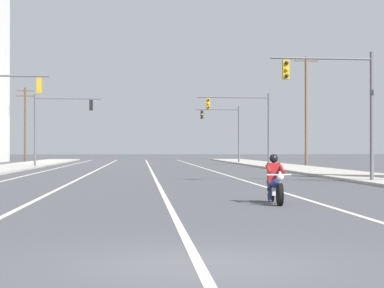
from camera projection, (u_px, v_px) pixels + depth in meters
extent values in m
plane|color=#47474C|center=(199.00, 264.00, 10.32)|extent=(400.00, 400.00, 0.00)
cube|color=beige|center=(151.00, 170.00, 55.20)|extent=(0.16, 100.00, 0.01)
cube|color=beige|center=(96.00, 170.00, 54.91)|extent=(0.16, 100.00, 0.01)
cube|color=beige|center=(210.00, 170.00, 55.52)|extent=(0.16, 100.00, 0.01)
cube|color=beige|center=(48.00, 170.00, 54.66)|extent=(0.16, 100.00, 0.01)
cube|color=#ADA89E|center=(318.00, 171.00, 51.03)|extent=(4.40, 110.00, 0.14)
cylinder|color=black|center=(280.00, 195.00, 20.82)|extent=(0.13, 0.64, 0.64)
cylinder|color=black|center=(271.00, 191.00, 22.37)|extent=(0.13, 0.64, 0.64)
cylinder|color=silver|center=(279.00, 183.00, 20.92)|extent=(0.07, 0.33, 0.68)
sphere|color=white|center=(280.00, 177.00, 20.77)|extent=(0.20, 0.20, 0.20)
cylinder|color=silver|center=(279.00, 175.00, 20.97)|extent=(0.70, 0.05, 0.04)
ellipsoid|color=navy|center=(276.00, 184.00, 21.48)|extent=(0.33, 0.56, 0.28)
cube|color=silver|center=(275.00, 191.00, 21.59)|extent=(0.25, 0.44, 0.24)
cube|color=black|center=(273.00, 185.00, 21.92)|extent=(0.29, 0.52, 0.12)
cube|color=navy|center=(271.00, 182.00, 22.32)|extent=(0.21, 0.36, 0.08)
cylinder|color=silver|center=(268.00, 193.00, 21.99)|extent=(0.09, 0.55, 0.08)
cube|color=maroon|center=(274.00, 172.00, 21.88)|extent=(0.36, 0.25, 0.56)
sphere|color=black|center=(274.00, 158.00, 21.86)|extent=(0.26, 0.26, 0.26)
cylinder|color=navy|center=(279.00, 185.00, 21.74)|extent=(0.15, 0.44, 0.30)
cylinder|color=navy|center=(281.00, 196.00, 21.56)|extent=(0.11, 0.16, 0.35)
cylinder|color=maroon|center=(282.00, 169.00, 21.63)|extent=(0.11, 0.52, 0.27)
cylinder|color=navy|center=(270.00, 185.00, 21.73)|extent=(0.15, 0.44, 0.30)
cylinder|color=navy|center=(270.00, 196.00, 21.55)|extent=(0.11, 0.16, 0.35)
cylinder|color=maroon|center=(268.00, 169.00, 21.61)|extent=(0.11, 0.52, 0.27)
cylinder|color=#56565B|center=(372.00, 117.00, 34.79)|extent=(0.18, 0.18, 6.20)
cylinder|color=#56565B|center=(321.00, 58.00, 34.51)|extent=(4.89, 0.35, 0.11)
cube|color=#B79319|center=(286.00, 70.00, 34.30)|extent=(0.31, 0.25, 0.90)
sphere|color=black|center=(287.00, 63.00, 34.15)|extent=(0.18, 0.18, 0.18)
sphere|color=orange|center=(287.00, 69.00, 34.14)|extent=(0.18, 0.18, 0.18)
sphere|color=black|center=(287.00, 76.00, 34.14)|extent=(0.18, 0.18, 0.18)
cylinder|color=#56565B|center=(16.00, 76.00, 42.82)|extent=(3.77, 0.34, 0.11)
cube|color=#B79319|center=(39.00, 86.00, 42.99)|extent=(0.31, 0.26, 0.90)
sphere|color=black|center=(39.00, 81.00, 43.14)|extent=(0.18, 0.18, 0.18)
sphere|color=orange|center=(39.00, 86.00, 43.14)|extent=(0.18, 0.18, 0.18)
sphere|color=black|center=(39.00, 91.00, 43.14)|extent=(0.18, 0.18, 0.18)
cylinder|color=#56565B|center=(269.00, 131.00, 61.04)|extent=(0.18, 0.18, 6.20)
cylinder|color=#56565B|center=(233.00, 97.00, 60.74)|extent=(5.95, 0.32, 0.11)
cube|color=#B79319|center=(208.00, 104.00, 60.52)|extent=(0.31, 0.25, 0.90)
sphere|color=black|center=(208.00, 100.00, 60.36)|extent=(0.18, 0.18, 0.18)
sphere|color=orange|center=(208.00, 104.00, 60.36)|extent=(0.18, 0.18, 0.18)
sphere|color=black|center=(208.00, 107.00, 60.36)|extent=(0.18, 0.18, 0.18)
cylinder|color=#56565B|center=(35.00, 131.00, 61.87)|extent=(0.18, 0.18, 6.20)
cylinder|color=#56565B|center=(68.00, 99.00, 62.18)|extent=(5.50, 0.30, 0.11)
cube|color=black|center=(91.00, 105.00, 62.38)|extent=(0.31, 0.25, 0.90)
sphere|color=black|center=(91.00, 102.00, 62.53)|extent=(0.18, 0.18, 0.18)
sphere|color=orange|center=(91.00, 105.00, 62.53)|extent=(0.18, 0.18, 0.18)
sphere|color=black|center=(91.00, 109.00, 62.53)|extent=(0.18, 0.18, 0.18)
cylinder|color=#56565B|center=(239.00, 135.00, 79.67)|extent=(0.18, 0.18, 6.20)
cylinder|color=#56565B|center=(217.00, 110.00, 79.60)|extent=(4.72, 0.25, 0.11)
cube|color=black|center=(202.00, 115.00, 79.53)|extent=(0.31, 0.25, 0.90)
sphere|color=black|center=(202.00, 112.00, 79.37)|extent=(0.18, 0.18, 0.18)
sphere|color=orange|center=(202.00, 114.00, 79.37)|extent=(0.18, 0.18, 0.18)
sphere|color=black|center=(202.00, 117.00, 79.37)|extent=(0.18, 0.18, 0.18)
cylinder|color=brown|center=(306.00, 111.00, 69.38)|extent=(0.26, 0.26, 10.30)
cube|color=brown|center=(306.00, 61.00, 69.41)|extent=(2.33, 0.12, 0.12)
cylinder|color=slate|center=(296.00, 60.00, 69.34)|extent=(0.08, 0.08, 0.12)
cylinder|color=slate|center=(316.00, 60.00, 69.48)|extent=(0.08, 0.08, 0.12)
cylinder|color=#4C3828|center=(25.00, 125.00, 91.84)|extent=(0.26, 0.26, 9.24)
cube|color=#4C3828|center=(25.00, 91.00, 91.87)|extent=(2.20, 0.12, 0.12)
cylinder|color=slate|center=(18.00, 90.00, 91.80)|extent=(0.08, 0.08, 0.12)
cylinder|color=slate|center=(33.00, 90.00, 91.94)|extent=(0.08, 0.08, 0.12)
cube|color=#4C3828|center=(25.00, 96.00, 91.87)|extent=(2.36, 0.12, 0.12)
cylinder|color=slate|center=(17.00, 95.00, 91.80)|extent=(0.08, 0.08, 0.12)
cylinder|color=slate|center=(33.00, 95.00, 91.94)|extent=(0.08, 0.08, 0.12)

